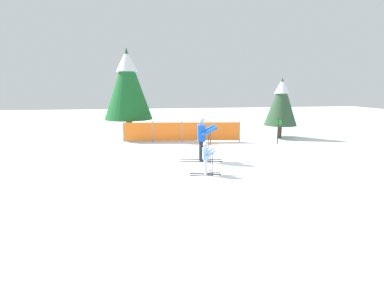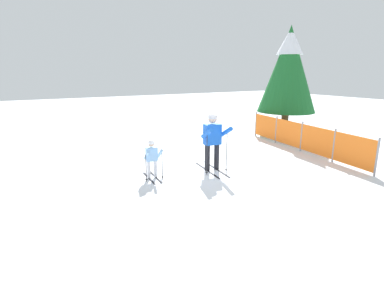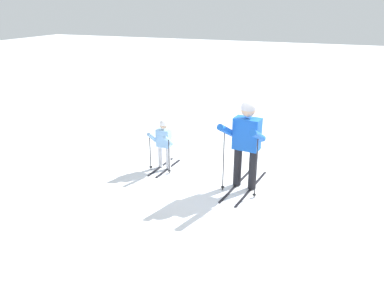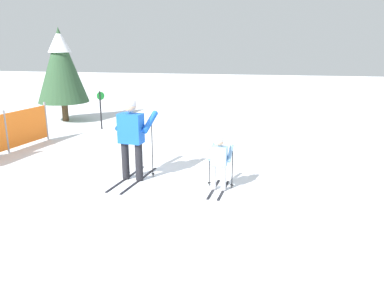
# 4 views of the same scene
# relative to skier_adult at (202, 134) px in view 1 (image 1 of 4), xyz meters

# --- Properties ---
(ground_plane) EXTENTS (60.00, 60.00, 0.00)m
(ground_plane) POSITION_rel_skier_adult_xyz_m (0.03, 0.09, -1.08)
(ground_plane) COLOR white
(skier_adult) EXTENTS (1.72, 0.82, 1.79)m
(skier_adult) POSITION_rel_skier_adult_xyz_m (0.00, 0.00, 0.00)
(skier_adult) COLOR black
(skier_adult) RESTS_ON ground_plane
(skier_child) EXTENTS (1.07, 0.54, 1.12)m
(skier_child) POSITION_rel_skier_adult_xyz_m (-0.26, -1.88, -0.42)
(skier_child) COLOR black
(skier_child) RESTS_ON ground_plane
(safety_fence) EXTENTS (6.18, 0.95, 1.15)m
(safety_fence) POSITION_rel_skier_adult_xyz_m (-0.22, 4.23, -0.50)
(safety_fence) COLOR gray
(safety_fence) RESTS_ON ground_plane
(conifer_far) EXTENTS (1.86, 1.86, 3.45)m
(conifer_far) POSITION_rel_skier_adult_xyz_m (5.60, 4.72, 1.05)
(conifer_far) COLOR #4C3823
(conifer_far) RESTS_ON ground_plane
(conifer_near) EXTENTS (2.74, 2.74, 5.08)m
(conifer_near) POSITION_rel_skier_adult_xyz_m (-3.04, 6.32, 2.07)
(conifer_near) COLOR #4C3823
(conifer_near) RESTS_ON ground_plane
(trail_marker) EXTENTS (0.24, 0.18, 1.30)m
(trail_marker) POSITION_rel_skier_adult_xyz_m (4.55, 2.77, -0.26)
(trail_marker) COLOR black
(trail_marker) RESTS_ON ground_plane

